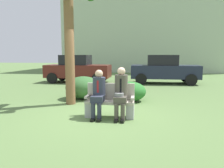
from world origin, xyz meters
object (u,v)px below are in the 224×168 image
at_px(seated_man_right, 121,90).
at_px(shrub_far_lawn, 130,91).
at_px(shrub_mid_lawn, 83,88).
at_px(shrub_near_bench, 91,88).
at_px(seated_man_left, 98,91).
at_px(palm_tree_tall, 68,1).
at_px(parked_car_far, 164,69).
at_px(park_bench, 110,102).
at_px(building_backdrop, 143,29).
at_px(parked_car_near, 78,69).

xyz_separation_m(seated_man_right, shrub_far_lawn, (0.10, 2.22, -0.39)).
relative_size(shrub_mid_lawn, shrub_far_lawn, 1.20).
distance_m(shrub_near_bench, shrub_far_lawn, 1.98).
relative_size(seated_man_left, palm_tree_tall, 0.26).
relative_size(seated_man_left, shrub_near_bench, 1.30).
bearing_deg(seated_man_right, shrub_far_lawn, 87.34).
distance_m(shrub_near_bench, parked_car_far, 5.54).
relative_size(seated_man_left, shrub_far_lawn, 1.12).
relative_size(seated_man_left, parked_car_far, 0.33).
xyz_separation_m(shrub_near_bench, parked_car_far, (3.37, 4.36, 0.53)).
relative_size(park_bench, parked_car_far, 0.33).
bearing_deg(building_backdrop, park_bench, -91.93).
distance_m(palm_tree_tall, parked_car_near, 6.60).
bearing_deg(parked_car_far, seated_man_right, -103.06).
distance_m(shrub_mid_lawn, building_backdrop, 17.53).
bearing_deg(seated_man_right, shrub_near_bench, 116.87).
height_order(park_bench, shrub_far_lawn, park_bench).
bearing_deg(park_bench, shrub_far_lawn, 79.07).
bearing_deg(palm_tree_tall, parked_car_far, 59.36).
bearing_deg(building_backdrop, shrub_far_lawn, -90.80).
bearing_deg(parked_car_far, shrub_near_bench, -127.68).
relative_size(park_bench, palm_tree_tall, 0.26).
bearing_deg(shrub_near_bench, parked_car_far, 52.32).
bearing_deg(building_backdrop, parked_car_near, -107.49).
relative_size(seated_man_right, shrub_far_lawn, 1.18).
bearing_deg(shrub_mid_lawn, palm_tree_tall, -99.45).
bearing_deg(shrub_far_lawn, shrub_mid_lawn, 173.34).
bearing_deg(parked_car_far, park_bench, -105.45).
bearing_deg(shrub_mid_lawn, shrub_far_lawn, -6.66).
xyz_separation_m(parked_car_far, building_backdrop, (-1.41, 11.79, 3.74)).
bearing_deg(park_bench, seated_man_left, -157.88).
bearing_deg(seated_man_left, parked_car_far, 72.72).
xyz_separation_m(shrub_far_lawn, building_backdrop, (0.24, 17.12, 4.22)).
bearing_deg(seated_man_left, palm_tree_tall, 131.49).
bearing_deg(parked_car_far, shrub_far_lawn, -107.19).
height_order(parked_car_near, building_backdrop, building_backdrop).
bearing_deg(palm_tree_tall, parked_car_near, 105.04).
distance_m(seated_man_right, shrub_near_bench, 3.61).
distance_m(palm_tree_tall, shrub_near_bench, 3.56).
distance_m(shrub_near_bench, building_backdrop, 16.82).
xyz_separation_m(shrub_near_bench, shrub_mid_lawn, (-0.09, -0.76, 0.12)).
height_order(palm_tree_tall, shrub_near_bench, palm_tree_tall).
bearing_deg(parked_car_near, shrub_near_bench, -66.03).
bearing_deg(palm_tree_tall, seated_man_left, -48.51).
distance_m(shrub_near_bench, parked_car_near, 4.54).
bearing_deg(palm_tree_tall, shrub_far_lawn, 21.63).
height_order(shrub_far_lawn, parked_car_far, parked_car_far).
bearing_deg(palm_tree_tall, building_backdrop, 82.95).
xyz_separation_m(palm_tree_tall, parked_car_near, (-1.58, 5.87, -2.56)).
bearing_deg(shrub_near_bench, seated_man_left, -72.28).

